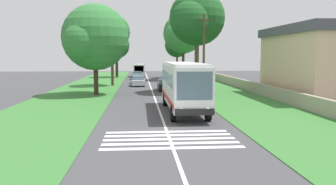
{
  "coord_description": "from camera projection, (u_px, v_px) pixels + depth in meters",
  "views": [
    {
      "loc": [
        -19.0,
        1.53,
        4.28
      ],
      "look_at": [
        6.86,
        -0.54,
        1.6
      ],
      "focal_mm": 38.42,
      "sensor_mm": 36.0,
      "label": 1
    }
  ],
  "objects": [
    {
      "name": "grass_verge_left",
      "position": [
        68.0,
        101.0,
        33.63
      ],
      "size": [
        120.0,
        8.0,
        0.04
      ],
      "primitive_type": "cube",
      "color": "#387533",
      "rests_on": "ground"
    },
    {
      "name": "roadside_tree_left_1",
      "position": [
        111.0,
        33.0,
        50.24
      ],
      "size": [
        6.28,
        5.08,
        10.02
      ],
      "color": "#4C3826",
      "rests_on": "grass_verge_left"
    },
    {
      "name": "trailing_minibus_0",
      "position": [
        139.0,
        69.0,
        72.48
      ],
      "size": [
        6.0,
        2.14,
        2.53
      ],
      "color": "silver",
      "rests_on": "ground"
    },
    {
      "name": "roadside_wall",
      "position": [
        257.0,
        88.0,
        40.09
      ],
      "size": [
        70.0,
        0.4,
        1.19
      ],
      "primitive_type": "cube",
      "color": "#9E937F",
      "rests_on": "grass_verge_right"
    },
    {
      "name": "grass_verge_right",
      "position": [
        240.0,
        99.0,
        34.92
      ],
      "size": [
        120.0,
        8.0,
        0.04
      ],
      "primitive_type": "cube",
      "color": "#387533",
      "rests_on": "ground"
    },
    {
      "name": "roadside_tree_left_0",
      "position": [
        94.0,
        39.0,
        38.48
      ],
      "size": [
        8.04,
        7.1,
        9.74
      ],
      "color": "#3D2D1E",
      "rests_on": "grass_verge_left"
    },
    {
      "name": "ground",
      "position": [
        168.0,
        135.0,
        19.4
      ],
      "size": [
        160.0,
        160.0,
        0.0
      ],
      "primitive_type": "plane",
      "color": "#424244"
    },
    {
      "name": "centre_line",
      "position": [
        156.0,
        100.0,
        34.28
      ],
      "size": [
        110.0,
        0.16,
        0.01
      ],
      "primitive_type": "cube",
      "color": "silver",
      "rests_on": "ground"
    },
    {
      "name": "roadside_tree_left_2",
      "position": [
        116.0,
        46.0,
        69.78
      ],
      "size": [
        6.03,
        5.05,
        8.68
      ],
      "color": "#3D2D1E",
      "rests_on": "grass_verge_left"
    },
    {
      "name": "trailing_car_3",
      "position": [
        137.0,
        76.0,
        64.66
      ],
      "size": [
        4.3,
        1.78,
        1.43
      ],
      "color": "#145933",
      "rests_on": "ground"
    },
    {
      "name": "coach_bus",
      "position": [
        184.0,
        84.0,
        27.15
      ],
      "size": [
        11.16,
        2.62,
        3.73
      ],
      "color": "white",
      "rests_on": "ground"
    },
    {
      "name": "roadside_tree_right_1",
      "position": [
        177.0,
        46.0,
        69.07
      ],
      "size": [
        5.34,
        4.72,
        8.59
      ],
      "color": "#4C3826",
      "rests_on": "grass_verge_right"
    },
    {
      "name": "roadside_tree_right_2",
      "position": [
        182.0,
        35.0,
        62.82
      ],
      "size": [
        8.72,
        7.02,
        11.61
      ],
      "color": "#3D2D1E",
      "rests_on": "grass_verge_right"
    },
    {
      "name": "trailing_car_2",
      "position": [
        138.0,
        79.0,
        55.76
      ],
      "size": [
        4.3,
        1.78,
        1.43
      ],
      "color": "silver",
      "rests_on": "ground"
    },
    {
      "name": "trailing_car_0",
      "position": [
        165.0,
        85.0,
        44.23
      ],
      "size": [
        4.3,
        1.78,
        1.43
      ],
      "color": "black",
      "rests_on": "ground"
    },
    {
      "name": "roadside_tree_right_0",
      "position": [
        195.0,
        20.0,
        41.58
      ],
      "size": [
        7.86,
        6.48,
        11.81
      ],
      "color": "brown",
      "rests_on": "grass_verge_right"
    },
    {
      "name": "roadside_building",
      "position": [
        323.0,
        61.0,
        36.44
      ],
      "size": [
        14.1,
        9.02,
        7.25
      ],
      "color": "beige",
      "rests_on": "ground"
    },
    {
      "name": "trailing_car_1",
      "position": [
        138.0,
        81.0,
        50.77
      ],
      "size": [
        4.3,
        1.78,
        1.43
      ],
      "color": "silver",
      "rests_on": "ground"
    },
    {
      "name": "zebra_crossing",
      "position": [
        170.0,
        139.0,
        18.44
      ],
      "size": [
        4.05,
        6.8,
        0.01
      ],
      "color": "silver",
      "rests_on": "ground"
    },
    {
      "name": "utility_pole",
      "position": [
        204.0,
        54.0,
        37.15
      ],
      "size": [
        0.24,
        1.4,
        8.47
      ],
      "color": "#473828",
      "rests_on": "grass_verge_right"
    }
  ]
}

